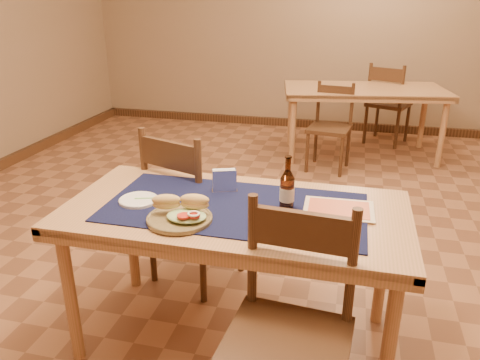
% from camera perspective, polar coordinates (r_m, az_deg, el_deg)
% --- Properties ---
extents(room, '(6.04, 7.04, 2.84)m').
position_cam_1_polar(room, '(2.77, 3.61, 15.96)').
color(room, '#976242').
rests_on(room, ground).
extents(main_table, '(1.60, 0.80, 0.75)m').
position_cam_1_polar(main_table, '(2.22, -0.62, -5.31)').
color(main_table, '#B47C55').
rests_on(main_table, ground).
extents(placemat, '(1.20, 0.60, 0.01)m').
position_cam_1_polar(placemat, '(2.18, -0.63, -3.31)').
color(placemat, '#10153D').
rests_on(placemat, main_table).
extents(baseboard, '(6.00, 7.00, 0.10)m').
position_cam_1_polar(baseboard, '(3.20, 3.04, -8.83)').
color(baseboard, '#4A2D1A').
rests_on(baseboard, ground).
extents(back_table, '(1.79, 1.11, 0.75)m').
position_cam_1_polar(back_table, '(5.25, 14.87, 9.92)').
color(back_table, '#B47C55').
rests_on(back_table, ground).
extents(chair_main_far, '(0.59, 0.59, 0.99)m').
position_cam_1_polar(chair_main_far, '(2.79, -6.01, -2.97)').
color(chair_main_far, '#4A2D1A').
rests_on(chair_main_far, ground).
extents(chair_main_near, '(0.49, 0.49, 0.98)m').
position_cam_1_polar(chair_main_near, '(1.83, 5.98, -18.09)').
color(chair_main_near, '#4A2D1A').
rests_on(chair_main_near, ground).
extents(chair_back_near, '(0.45, 0.45, 0.86)m').
position_cam_1_polar(chair_back_near, '(4.80, 10.96, 6.51)').
color(chair_back_near, '#4A2D1A').
rests_on(chair_back_near, ground).
extents(chair_back_far, '(0.57, 0.57, 0.95)m').
position_cam_1_polar(chair_back_far, '(5.81, 17.57, 8.99)').
color(chair_back_far, '#4A2D1A').
rests_on(chair_back_far, ground).
extents(sandwich_plate, '(0.29, 0.29, 0.11)m').
position_cam_1_polar(sandwich_plate, '(2.06, -7.16, -4.13)').
color(sandwich_plate, olive).
rests_on(sandwich_plate, placemat).
extents(side_plate, '(0.19, 0.19, 0.02)m').
position_cam_1_polar(side_plate, '(2.28, -12.26, -2.37)').
color(side_plate, white).
rests_on(side_plate, placemat).
extents(fork, '(0.11, 0.05, 0.00)m').
position_cam_1_polar(fork, '(2.28, -11.11, -2.18)').
color(fork, '#73BA66').
rests_on(fork, side_plate).
extents(beer_bottle, '(0.07, 0.07, 0.26)m').
position_cam_1_polar(beer_bottle, '(2.13, 5.76, -1.21)').
color(beer_bottle, '#421E0B').
rests_on(beer_bottle, placemat).
extents(napkin_holder, '(0.14, 0.09, 0.11)m').
position_cam_1_polar(napkin_holder, '(2.33, -1.91, -0.12)').
color(napkin_holder, white).
rests_on(napkin_holder, placemat).
extents(menu_card, '(0.32, 0.24, 0.01)m').
position_cam_1_polar(menu_card, '(2.20, 11.94, -3.45)').
color(menu_card, beige).
rests_on(menu_card, placemat).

